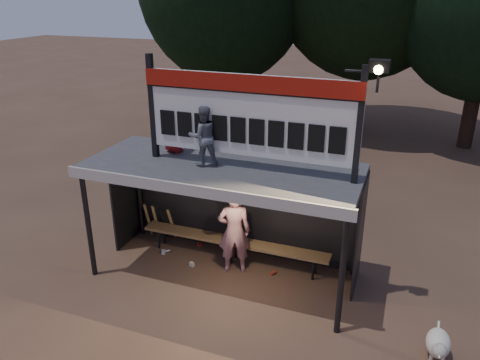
# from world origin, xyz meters

# --- Properties ---
(ground) EXTENTS (80.00, 80.00, 0.00)m
(ground) POSITION_xyz_m (0.00, 0.00, 0.00)
(ground) COLOR #4E3527
(ground) RESTS_ON ground
(player) EXTENTS (0.75, 0.63, 1.76)m
(player) POSITION_xyz_m (0.15, 0.21, 0.88)
(player) COLOR silver
(player) RESTS_ON ground
(child_a) EXTENTS (0.67, 0.64, 1.08)m
(child_a) POSITION_xyz_m (-0.30, -0.11, 2.86)
(child_a) COLOR slate
(child_a) RESTS_ON dugout_shelter
(child_b) EXTENTS (0.53, 0.41, 0.97)m
(child_b) POSITION_xyz_m (-1.14, 0.35, 2.81)
(child_b) COLOR maroon
(child_b) RESTS_ON dugout_shelter
(dugout_shelter) EXTENTS (5.10, 2.08, 2.32)m
(dugout_shelter) POSITION_xyz_m (0.00, 0.24, 1.85)
(dugout_shelter) COLOR #404042
(dugout_shelter) RESTS_ON ground
(scoreboard_assembly) EXTENTS (4.10, 0.27, 1.99)m
(scoreboard_assembly) POSITION_xyz_m (0.56, -0.01, 3.32)
(scoreboard_assembly) COLOR black
(scoreboard_assembly) RESTS_ON dugout_shelter
(bench) EXTENTS (4.00, 0.35, 0.48)m
(bench) POSITION_xyz_m (0.00, 0.55, 0.43)
(bench) COLOR olive
(bench) RESTS_ON ground
(dog) EXTENTS (0.36, 0.81, 0.49)m
(dog) POSITION_xyz_m (3.93, -0.98, 0.28)
(dog) COLOR white
(dog) RESTS_ON ground
(bats) EXTENTS (0.68, 0.35, 0.84)m
(bats) POSITION_xyz_m (-1.88, 0.82, 0.43)
(bats) COLOR olive
(bats) RESTS_ON ground
(litter) EXTENTS (2.55, 0.89, 0.08)m
(litter) POSITION_xyz_m (-0.74, 0.35, 0.04)
(litter) COLOR red
(litter) RESTS_ON ground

